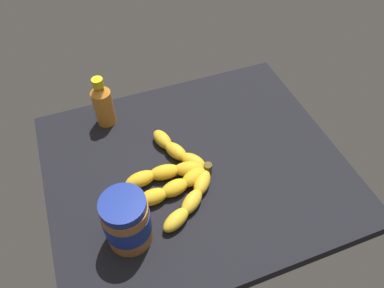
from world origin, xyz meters
TOP-DOWN VIEW (x-y plane):
  - ground_plane at (0.00, 0.00)cm, footprint 72.51×61.79cm
  - banana_bunch at (-6.10, -3.08)cm, footprint 20.98×30.08cm
  - peanut_butter_jar at (-19.90, -13.13)cm, footprint 9.73×9.73cm
  - honey_bottle at (-17.39, 22.85)cm, footprint 5.22×5.22cm

SIDE VIEW (x-z plane):
  - ground_plane at x=0.00cm, z-range -3.66..0.00cm
  - banana_bunch at x=-6.10cm, z-range -0.05..3.66cm
  - honey_bottle at x=-17.39cm, z-range -0.74..14.02cm
  - peanut_butter_jar at x=-19.90cm, z-range -0.16..13.60cm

